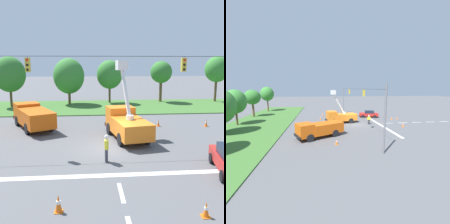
% 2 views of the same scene
% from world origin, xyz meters
% --- Properties ---
extents(ground_plane, '(200.00, 200.00, 0.00)m').
position_xyz_m(ground_plane, '(0.00, 0.00, 0.00)').
color(ground_plane, '#565659').
extents(grass_verge, '(56.00, 12.00, 0.10)m').
position_xyz_m(grass_verge, '(0.00, 18.00, 0.05)').
color(grass_verge, '#3D6B2D').
rests_on(grass_verge, ground).
extents(lane_markings, '(17.60, 15.25, 0.01)m').
position_xyz_m(lane_markings, '(0.00, -6.16, 0.00)').
color(lane_markings, silver).
rests_on(lane_markings, ground).
extents(signal_gantry, '(26.20, 0.33, 7.20)m').
position_xyz_m(signal_gantry, '(-0.03, -0.00, 4.25)').
color(signal_gantry, slate).
rests_on(signal_gantry, ground).
extents(tree_west, '(4.35, 3.73, 7.00)m').
position_xyz_m(tree_west, '(-12.22, 18.87, 4.56)').
color(tree_west, brown).
rests_on(tree_west, ground).
extents(tree_centre, '(4.50, 4.78, 6.80)m').
position_xyz_m(tree_centre, '(-4.33, 20.70, 4.21)').
color(tree_centre, brown).
rests_on(tree_centre, ground).
extents(tree_east, '(3.88, 3.68, 6.51)m').
position_xyz_m(tree_east, '(1.71, 21.43, 4.36)').
color(tree_east, brown).
rests_on(tree_east, ground).
extents(tree_far_east, '(3.30, 3.60, 6.40)m').
position_xyz_m(tree_far_east, '(9.78, 21.87, 4.66)').
color(tree_far_east, brown).
rests_on(tree_far_east, ground).
extents(tree_east_end, '(3.71, 3.65, 7.16)m').
position_xyz_m(tree_east_end, '(18.54, 21.42, 5.11)').
color(tree_east_end, brown).
rests_on(tree_east_end, ground).
extents(utility_truck_bucket_lift, '(3.36, 6.26, 6.35)m').
position_xyz_m(utility_truck_bucket_lift, '(1.57, 2.52, 1.36)').
color(utility_truck_bucket_lift, orange).
rests_on(utility_truck_bucket_lift, ground).
extents(utility_truck_support_near, '(5.05, 6.93, 2.17)m').
position_xyz_m(utility_truck_support_near, '(-6.79, 6.54, 1.21)').
color(utility_truck_support_near, '#D6560F').
rests_on(utility_truck_support_near, ground).
extents(road_worker, '(0.26, 0.65, 1.77)m').
position_xyz_m(road_worker, '(-0.44, -2.65, 1.00)').
color(road_worker, '#383842').
rests_on(road_worker, ground).
extents(traffic_cone_foreground_left, '(0.36, 0.36, 0.66)m').
position_xyz_m(traffic_cone_foreground_left, '(3.18, -8.99, 0.32)').
color(traffic_cone_foreground_left, orange).
rests_on(traffic_cone_foreground_left, ground).
extents(traffic_cone_mid_left, '(0.36, 0.36, 0.78)m').
position_xyz_m(traffic_cone_mid_left, '(-2.83, -8.10, 0.39)').
color(traffic_cone_mid_left, orange).
rests_on(traffic_cone_mid_left, ground).
extents(traffic_cone_mid_right, '(0.36, 0.36, 0.66)m').
position_xyz_m(traffic_cone_mid_right, '(5.31, 6.30, 0.32)').
color(traffic_cone_mid_right, orange).
rests_on(traffic_cone_mid_right, ground).
extents(traffic_cone_near_bucket, '(0.36, 0.36, 0.71)m').
position_xyz_m(traffic_cone_near_bucket, '(9.94, 5.75, 0.35)').
color(traffic_cone_near_bucket, orange).
rests_on(traffic_cone_near_bucket, ground).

